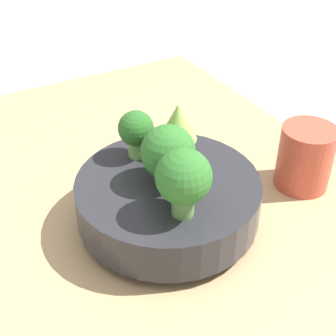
# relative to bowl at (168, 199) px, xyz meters

# --- Properties ---
(ground_plane) EXTENTS (6.00, 6.00, 0.00)m
(ground_plane) POSITION_rel_bowl_xyz_m (-0.02, -0.01, -0.08)
(ground_plane) COLOR #ADA89E
(table) EXTENTS (1.02, 0.60, 0.04)m
(table) POSITION_rel_bowl_xyz_m (-0.02, -0.01, -0.06)
(table) COLOR tan
(table) RESTS_ON ground_plane
(bowl) EXTENTS (0.23, 0.23, 0.07)m
(bowl) POSITION_rel_bowl_xyz_m (0.00, 0.00, 0.00)
(bowl) COLOR #28282D
(bowl) RESTS_ON table
(romanesco_piece_near) EXTENTS (0.05, 0.05, 0.08)m
(romanesco_piece_near) POSITION_rel_bowl_xyz_m (0.04, -0.04, 0.08)
(romanesco_piece_near) COLOR #7AB256
(romanesco_piece_near) RESTS_ON bowl
(broccoli_floret_center) EXTENTS (0.07, 0.07, 0.08)m
(broccoli_floret_center) POSITION_rel_bowl_xyz_m (-0.00, 0.00, 0.07)
(broccoli_floret_center) COLOR #7AB256
(broccoli_floret_center) RESTS_ON bowl
(broccoli_floret_right) EXTENTS (0.05, 0.05, 0.07)m
(broccoli_floret_right) POSITION_rel_bowl_xyz_m (0.07, 0.01, 0.07)
(broccoli_floret_right) COLOR #7AB256
(broccoli_floret_right) RESTS_ON bowl
(broccoli_floret_left) EXTENTS (0.06, 0.06, 0.08)m
(broccoli_floret_left) POSITION_rel_bowl_xyz_m (-0.06, 0.01, 0.08)
(broccoli_floret_left) COLOR #609347
(broccoli_floret_left) RESTS_ON bowl
(cup) EXTENTS (0.08, 0.08, 0.09)m
(cup) POSITION_rel_bowl_xyz_m (-0.02, -0.21, 0.01)
(cup) COLOR #C64C38
(cup) RESTS_ON table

